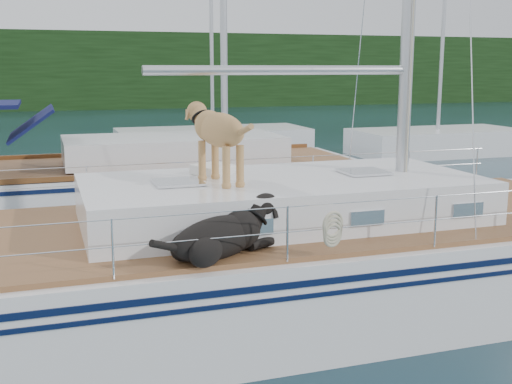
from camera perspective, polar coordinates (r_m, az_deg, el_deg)
name	(u,v)px	position (r m, az deg, el deg)	size (l,w,h in m)	color
ground	(225,314)	(8.74, -2.75, -10.80)	(120.00, 120.00, 0.00)	black
tree_line	(69,71)	(52.86, -16.31, 10.31)	(90.00, 3.00, 6.00)	black
shore_bank	(70,101)	(54.13, -16.22, 7.78)	(92.00, 1.00, 1.20)	#595147
main_sailboat	(231,265)	(8.52, -2.21, -6.49)	(12.00, 3.93, 14.01)	white
neighbor_sailboat	(126,187)	(14.57, -11.46, 0.44)	(11.00, 3.50, 13.30)	white
bg_boat_center	(213,141)	(24.76, -3.86, 4.51)	(7.20, 3.00, 11.65)	white
bg_boat_east	(437,142)	(25.33, 15.80, 4.28)	(6.40, 3.00, 11.65)	white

